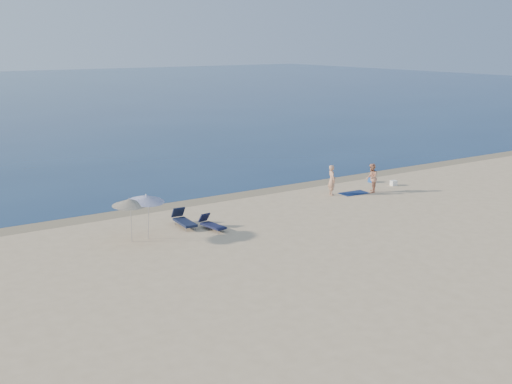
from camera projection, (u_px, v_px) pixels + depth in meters
wet_sand_strip at (274, 189)px, 39.05m from camera, size 240.00×1.60×0.00m
person_left at (332, 180)px, 37.53m from camera, size 0.60×0.75×1.78m
person_right at (372, 178)px, 38.15m from camera, size 1.06×1.07×1.74m
beach_towel at (354, 193)px, 38.08m from camera, size 1.76×1.07×0.03m
white_bag at (394, 183)px, 40.09m from camera, size 0.41×0.36×0.32m
blue_cooler at (372, 180)px, 41.01m from camera, size 0.48×0.39×0.31m
umbrella_near at (146, 198)px, 29.07m from camera, size 2.13×2.14×2.18m
umbrella_far at (130, 202)px, 28.61m from camera, size 1.92×1.93×2.09m
lounger_left at (184, 220)px, 31.31m from camera, size 0.75×1.92×0.83m
lounger_right at (212, 224)px, 30.82m from camera, size 0.75×1.67×0.71m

